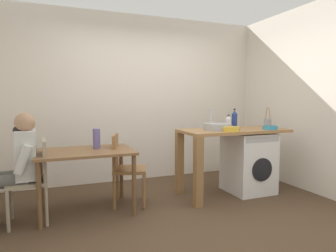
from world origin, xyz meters
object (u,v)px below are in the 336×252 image
object	(u,v)px
washing_machine	(248,162)
bottle_tall_green	(229,122)
dining_table	(85,158)
chair_person_seat	(35,176)
colander	(270,127)
chair_opposite	(124,165)
utensil_crock	(268,123)
vase	(97,138)
mixing_bowl	(231,129)
bottle_squat_brown	(234,119)
seated_person	(17,163)

from	to	relation	value
washing_machine	bottle_tall_green	bearing A→B (deg)	150.00
dining_table	washing_machine	world-z (taller)	washing_machine
chair_person_seat	colander	world-z (taller)	colander
dining_table	chair_opposite	size ratio (longest dim) A/B	1.22
washing_machine	utensil_crock	world-z (taller)	utensil_crock
colander	vase	distance (m)	2.35
bottle_tall_green	utensil_crock	world-z (taller)	utensil_crock
mixing_bowl	vase	xyz separation A→B (m)	(-1.68, 0.36, -0.09)
bottle_squat_brown	utensil_crock	bearing A→B (deg)	-16.46
dining_table	vase	size ratio (longest dim) A/B	4.54
bottle_squat_brown	utensil_crock	distance (m)	0.51
bottle_tall_green	vase	bearing A→B (deg)	179.58
mixing_bowl	vase	world-z (taller)	vase
seated_person	bottle_squat_brown	world-z (taller)	same
bottle_squat_brown	colander	bearing A→B (deg)	-53.46
washing_machine	colander	xyz separation A→B (m)	(0.19, -0.22, 0.52)
seated_person	mixing_bowl	size ratio (longest dim) A/B	5.40
bottle_tall_green	colander	size ratio (longest dim) A/B	0.98
bottle_tall_green	chair_person_seat	bearing A→B (deg)	-175.90
seated_person	bottle_tall_green	bearing A→B (deg)	-87.52
chair_opposite	mixing_bowl	size ratio (longest dim) A/B	4.05
seated_person	washing_machine	distance (m)	2.99
colander	seated_person	bearing A→B (deg)	176.84
mixing_bowl	colander	bearing A→B (deg)	-1.81
chair_person_seat	chair_opposite	world-z (taller)	same
colander	vase	world-z (taller)	vase
washing_machine	utensil_crock	xyz separation A→B (m)	(0.37, 0.05, 0.56)
washing_machine	bottle_squat_brown	bearing A→B (deg)	121.28
chair_opposite	colander	world-z (taller)	colander
chair_person_seat	washing_machine	xyz separation A→B (m)	(2.82, 0.04, -0.08)
mixing_bowl	vase	size ratio (longest dim) A/B	0.92
seated_person	vase	distance (m)	0.90
chair_opposite	bottle_squat_brown	size ratio (longest dim) A/B	3.21
bottle_squat_brown	mixing_bowl	size ratio (longest dim) A/B	1.26
washing_machine	bottle_tall_green	world-z (taller)	bottle_tall_green
chair_person_seat	seated_person	xyz separation A→B (m)	(-0.16, -0.00, 0.16)
chair_opposite	colander	distance (m)	2.06
chair_opposite	vase	size ratio (longest dim) A/B	3.71
seated_person	vase	size ratio (longest dim) A/B	4.95
bottle_tall_green	dining_table	bearing A→B (deg)	-177.56
seated_person	bottle_tall_green	xyz separation A→B (m)	(2.73, 0.19, 0.34)
vase	seated_person	bearing A→B (deg)	-166.72
utensil_crock	mixing_bowl	bearing A→B (deg)	-162.89
bottle_squat_brown	chair_person_seat	bearing A→B (deg)	-175.05
dining_table	vase	bearing A→B (deg)	33.69
washing_machine	vase	xyz separation A→B (m)	(-2.13, 0.16, 0.43)
chair_opposite	mixing_bowl	world-z (taller)	mixing_bowl
chair_opposite	seated_person	size ratio (longest dim) A/B	0.75
washing_machine	mixing_bowl	distance (m)	0.72
chair_opposite	vase	bearing A→B (deg)	-76.68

